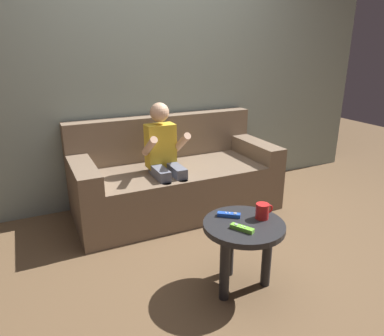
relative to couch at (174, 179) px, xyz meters
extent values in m
plane|color=brown|center=(-0.02, -1.04, -0.29)|extent=(9.75, 9.75, 0.00)
cube|color=gray|center=(-0.02, 0.40, 0.96)|extent=(4.88, 0.05, 2.50)
cube|color=#75604C|center=(0.00, -0.05, -0.08)|extent=(1.80, 0.80, 0.43)
cube|color=#75604C|center=(0.00, 0.27, 0.34)|extent=(1.80, 0.16, 0.40)
cube|color=#75604C|center=(-0.81, -0.05, 0.21)|extent=(0.18, 0.80, 0.15)
cube|color=#75604C|center=(0.81, -0.05, 0.21)|extent=(0.18, 0.80, 0.15)
cylinder|color=slate|center=(-0.23, -0.39, -0.08)|extent=(0.08, 0.08, 0.43)
cylinder|color=slate|center=(-0.09, -0.39, -0.08)|extent=(0.08, 0.08, 0.43)
cube|color=slate|center=(-0.23, -0.24, 0.17)|extent=(0.09, 0.30, 0.09)
cube|color=slate|center=(-0.09, -0.24, 0.17)|extent=(0.09, 0.30, 0.09)
cube|color=gold|center=(-0.16, -0.09, 0.35)|extent=(0.24, 0.14, 0.37)
cylinder|color=#DBAA87|center=(-0.30, -0.22, 0.40)|extent=(0.06, 0.27, 0.21)
cylinder|color=#DBAA87|center=(-0.02, -0.22, 0.40)|extent=(0.06, 0.27, 0.21)
sphere|color=#DBAA87|center=(-0.16, -0.09, 0.64)|extent=(0.16, 0.16, 0.16)
cylinder|color=#232326|center=(-0.07, -1.24, 0.14)|extent=(0.49, 0.49, 0.04)
cylinder|color=#232326|center=(-0.22, -1.29, -0.08)|extent=(0.06, 0.06, 0.42)
cylinder|color=#232326|center=(0.08, -1.29, -0.08)|extent=(0.06, 0.06, 0.42)
cylinder|color=#232326|center=(-0.07, -1.09, -0.08)|extent=(0.06, 0.06, 0.42)
cube|color=#72C638|center=(-0.13, -1.31, 0.17)|extent=(0.10, 0.14, 0.02)
cylinder|color=#99999E|center=(-0.15, -1.28, 0.18)|extent=(0.02, 0.02, 0.00)
cylinder|color=silver|center=(-0.13, -1.31, 0.18)|extent=(0.01, 0.01, 0.00)
cylinder|color=silver|center=(-0.12, -1.32, 0.18)|extent=(0.01, 0.01, 0.00)
cube|color=blue|center=(-0.11, -1.13, 0.17)|extent=(0.13, 0.11, 0.02)
cylinder|color=#99999E|center=(-0.08, -1.15, 0.18)|extent=(0.02, 0.02, 0.00)
cylinder|color=silver|center=(-0.11, -1.13, 0.18)|extent=(0.01, 0.01, 0.00)
cylinder|color=silver|center=(-0.13, -1.12, 0.18)|extent=(0.01, 0.01, 0.00)
cylinder|color=red|center=(0.06, -1.24, 0.21)|extent=(0.08, 0.08, 0.09)
torus|color=red|center=(0.11, -1.24, 0.21)|extent=(0.06, 0.01, 0.06)
camera|label=1|loc=(-1.16, -2.81, 1.16)|focal=33.35mm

